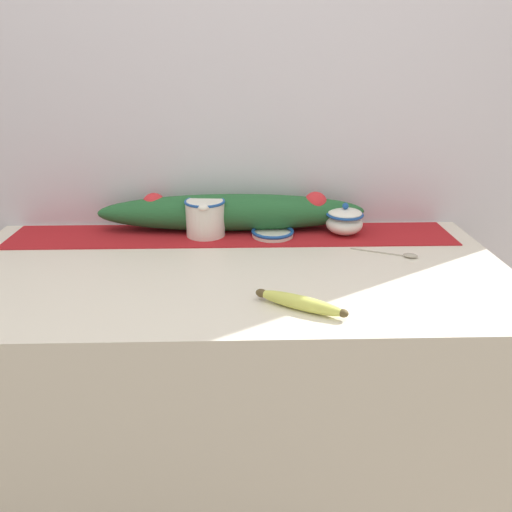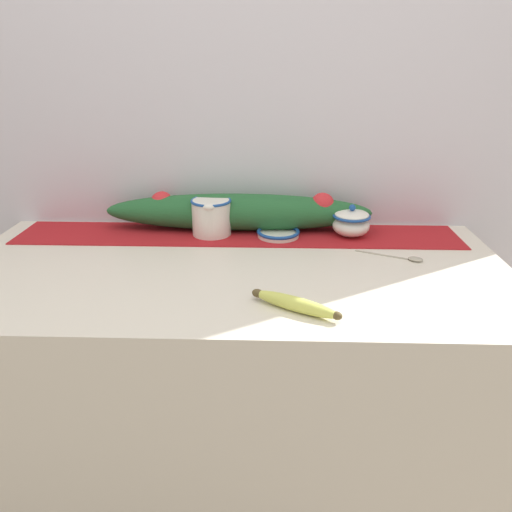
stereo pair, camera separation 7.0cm
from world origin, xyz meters
TOP-DOWN VIEW (x-y plane):
  - countertop at (0.00, 0.00)m, footprint 1.47×0.72m
  - back_wall at (0.00, 0.38)m, footprint 2.27×0.04m
  - table_runner at (0.00, 0.25)m, footprint 1.35×0.21m
  - cream_pitcher at (-0.08, 0.25)m, footprint 0.12×0.14m
  - sugar_bowl at (0.35, 0.25)m, footprint 0.11×0.11m
  - small_dish at (0.13, 0.23)m, footprint 0.13×0.13m
  - banana at (0.16, -0.24)m, footprint 0.20×0.14m
  - spoon at (0.48, 0.06)m, footprint 0.18×0.09m
  - poinsettia_garland at (0.00, 0.29)m, footprint 0.83×0.13m

SIDE VIEW (x-z plane):
  - countertop at x=0.00m, z-range 0.00..0.93m
  - table_runner at x=0.00m, z-range 0.93..0.93m
  - spoon at x=0.48m, z-range 0.93..0.94m
  - small_dish at x=0.13m, z-range 0.93..0.95m
  - banana at x=0.16m, z-range 0.93..0.96m
  - sugar_bowl at x=0.35m, z-range 0.92..1.02m
  - cream_pitcher at x=-0.08m, z-range 0.93..1.04m
  - poinsettia_garland at x=0.00m, z-range 0.93..1.05m
  - back_wall at x=0.00m, z-range 0.00..2.40m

